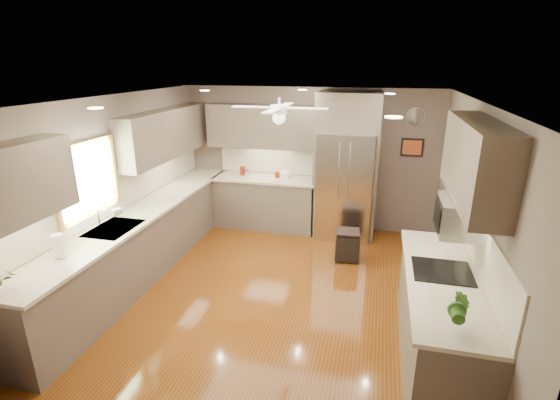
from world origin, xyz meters
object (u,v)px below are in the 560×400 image
at_px(potted_plant_right, 460,308).
at_px(stool, 347,245).
at_px(soap_bottle, 118,211).
at_px(paper_towel, 58,246).
at_px(canister_d, 277,175).
at_px(microwave, 460,216).
at_px(canister_a, 243,171).
at_px(bowl, 285,177).
at_px(canister_b, 247,172).
at_px(potted_plant_left, 5,278).
at_px(refrigerator, 346,169).

bearing_deg(potted_plant_right, stool, 110.55).
distance_m(soap_bottle, paper_towel, 1.17).
height_order(canister_d, soap_bottle, soap_bottle).
bearing_deg(microwave, paper_towel, -168.69).
xyz_separation_m(canister_a, bowl, (0.80, -0.04, -0.05)).
relative_size(soap_bottle, paper_towel, 0.68).
distance_m(microwave, paper_towel, 4.10).
relative_size(canister_b, potted_plant_left, 0.55).
relative_size(microwave, paper_towel, 2.01).
bearing_deg(canister_b, stool, -27.26).
bearing_deg(microwave, potted_plant_left, -159.69).
xyz_separation_m(canister_d, soap_bottle, (-1.56, -2.41, 0.03)).
bearing_deg(microwave, bowl, 130.87).
bearing_deg(soap_bottle, canister_b, 66.92).
xyz_separation_m(canister_a, paper_towel, (-0.80, -3.61, 0.06)).
bearing_deg(bowl, canister_b, -178.16).
xyz_separation_m(canister_d, stool, (1.37, -1.02, -0.76)).
height_order(potted_plant_left, bowl, potted_plant_left).
bearing_deg(soap_bottle, stool, 25.28).
bearing_deg(stool, canister_a, 152.51).
distance_m(soap_bottle, refrigerator, 3.64).
bearing_deg(paper_towel, microwave, 11.31).
relative_size(canister_a, bowl, 0.68).
height_order(canister_d, potted_plant_right, potted_plant_right).
xyz_separation_m(canister_d, potted_plant_right, (2.43, -3.82, 0.10)).
relative_size(refrigerator, paper_towel, 8.94).
distance_m(canister_d, refrigerator, 1.23).
distance_m(canister_b, soap_bottle, 2.59).
xyz_separation_m(potted_plant_right, paper_towel, (-3.88, 0.25, -0.02)).
bearing_deg(microwave, refrigerator, 116.09).
distance_m(canister_b, stool, 2.30).
relative_size(canister_d, refrigerator, 0.05).
xyz_separation_m(canister_d, paper_towel, (-1.46, -3.57, 0.08)).
bearing_deg(canister_d, canister_b, -177.21).
bearing_deg(canister_b, potted_plant_left, -101.86).
bearing_deg(soap_bottle, microwave, -5.09).
bearing_deg(refrigerator, canister_b, 178.78).
height_order(potted_plant_left, stool, potted_plant_left).
relative_size(canister_a, canister_d, 1.46).
relative_size(canister_a, potted_plant_left, 0.61).
xyz_separation_m(soap_bottle, microwave, (4.11, -0.37, 0.45)).
xyz_separation_m(canister_b, canister_d, (0.55, 0.03, -0.01)).
xyz_separation_m(canister_a, potted_plant_left, (-0.78, -4.28, 0.05)).
bearing_deg(stool, canister_d, 143.45).
bearing_deg(soap_bottle, refrigerator, 40.09).
distance_m(canister_b, microwave, 4.16).
bearing_deg(bowl, refrigerator, -3.21).
relative_size(canister_d, paper_towel, 0.40).
relative_size(bowl, refrigerator, 0.10).
distance_m(canister_a, microwave, 4.28).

